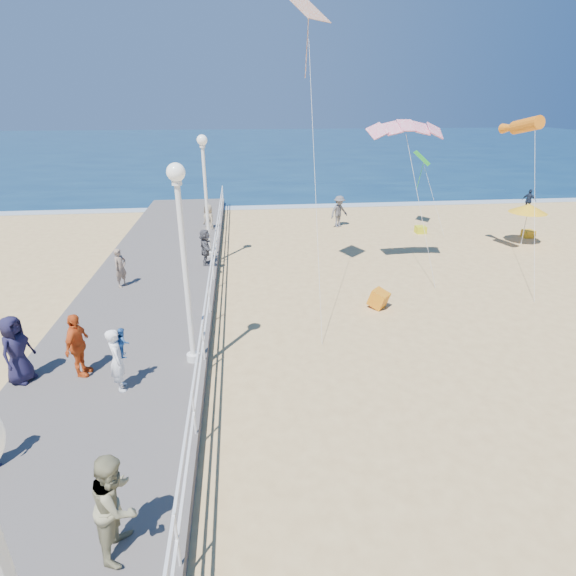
{
  "coord_description": "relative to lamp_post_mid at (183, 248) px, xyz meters",
  "views": [
    {
      "loc": [
        -3.9,
        -10.9,
        7.07
      ],
      "look_at": [
        -2.5,
        2.0,
        1.6
      ],
      "focal_mm": 28.0,
      "sensor_mm": 36.0,
      "label": 1
    }
  ],
  "objects": [
    {
      "name": "ground",
      "position": [
        5.35,
        0.0,
        -3.66
      ],
      "size": [
        160.0,
        160.0,
        0.0
      ],
      "primitive_type": "plane",
      "color": "#D9B571",
      "rests_on": "ground"
    },
    {
      "name": "ocean",
      "position": [
        5.35,
        65.0,
        -3.65
      ],
      "size": [
        160.0,
        90.0,
        0.05
      ],
      "primitive_type": "cube",
      "color": "#0C2949",
      "rests_on": "ground"
    },
    {
      "name": "surf_line",
      "position": [
        5.35,
        20.5,
        -3.63
      ],
      "size": [
        160.0,
        1.2,
        0.04
      ],
      "primitive_type": "cube",
      "color": "silver",
      "rests_on": "ground"
    },
    {
      "name": "boardwalk",
      "position": [
        -2.15,
        0.0,
        -3.46
      ],
      "size": [
        5.0,
        44.0,
        0.4
      ],
      "primitive_type": "cube",
      "color": "#635D59",
      "rests_on": "ground"
    },
    {
      "name": "railing",
      "position": [
        0.3,
        0.0,
        -2.41
      ],
      "size": [
        0.05,
        42.0,
        0.55
      ],
      "color": "white",
      "rests_on": "boardwalk"
    },
    {
      "name": "lamp_post_mid",
      "position": [
        0.0,
        0.0,
        0.0
      ],
      "size": [
        0.44,
        0.44,
        5.32
      ],
      "color": "white",
      "rests_on": "boardwalk"
    },
    {
      "name": "lamp_post_far",
      "position": [
        0.0,
        9.0,
        0.0
      ],
      "size": [
        0.44,
        0.44,
        5.32
      ],
      "color": "white",
      "rests_on": "boardwalk"
    },
    {
      "name": "woman_holding_toddler",
      "position": [
        -1.66,
        -1.14,
        -2.44
      ],
      "size": [
        0.54,
        0.69,
        1.65
      ],
      "primitive_type": "imported",
      "rotation": [
        0.0,
        0.0,
        1.84
      ],
      "color": "white",
      "rests_on": "boardwalk"
    },
    {
      "name": "toddler_held",
      "position": [
        -1.51,
        -0.99,
        -2.04
      ],
      "size": [
        0.37,
        0.43,
        0.75
      ],
      "primitive_type": "imported",
      "rotation": [
        0.0,
        0.0,
        1.84
      ],
      "color": "#2E63AC",
      "rests_on": "boardwalk"
    },
    {
      "name": "spectator_1",
      "position": [
        -0.63,
        -5.57,
        -2.34
      ],
      "size": [
        0.78,
        0.96,
        1.85
      ],
      "primitive_type": "imported",
      "rotation": [
        0.0,
        0.0,
        1.47
      ],
      "color": "gray",
      "rests_on": "boardwalk"
    },
    {
      "name": "spectator_3",
      "position": [
        -2.82,
        -0.39,
        -2.39
      ],
      "size": [
        0.59,
        1.07,
        1.73
      ],
      "primitive_type": "imported",
      "rotation": [
        0.0,
        0.0,
        1.4
      ],
      "color": "#D1501A",
      "rests_on": "boardwalk"
    },
    {
      "name": "spectator_4",
      "position": [
        -4.25,
        -0.51,
        -2.35
      ],
      "size": [
        0.82,
        1.02,
        1.81
      ],
      "primitive_type": "imported",
      "rotation": [
        0.0,
        0.0,
        1.25
      ],
      "color": "#191733",
      "rests_on": "boardwalk"
    },
    {
      "name": "spectator_5",
      "position": [
        -0.1,
        7.91,
        -2.48
      ],
      "size": [
        0.57,
        1.48,
        1.57
      ],
      "primitive_type": "imported",
      "rotation": [
        0.0,
        0.0,
        1.64
      ],
      "color": "#4F4F53",
      "rests_on": "boardwalk"
    },
    {
      "name": "spectator_6",
      "position": [
        -3.16,
        5.71,
        -2.51
      ],
      "size": [
        0.59,
        0.66,
        1.51
      ],
      "primitive_type": "imported",
      "rotation": [
        0.0,
        0.0,
        1.03
      ],
      "color": "#88725E",
      "rests_on": "boardwalk"
    },
    {
      "name": "beach_walker_a",
      "position": [
        7.3,
        14.89,
        -2.73
      ],
      "size": [
        1.38,
        1.19,
        1.86
      ],
      "primitive_type": "imported",
      "rotation": [
        0.0,
        0.0,
        0.51
      ],
      "color": "#55555A",
      "rests_on": "ground"
    },
    {
      "name": "beach_walker_b",
      "position": [
        20.84,
        17.29,
        -2.9
      ],
      "size": [
        0.89,
        0.9,
        1.53
      ],
      "primitive_type": "imported",
      "rotation": [
        0.0,
        0.0,
        2.35
      ],
      "color": "#192338",
      "rests_on": "ground"
    },
    {
      "name": "beach_walker_c",
      "position": [
        -0.29,
        13.93,
        -2.8
      ],
      "size": [
        0.92,
        1.01,
        1.73
      ],
      "primitive_type": "imported",
      "rotation": [
        0.0,
        0.0,
        -0.99
      ],
      "color": "gray",
      "rests_on": "ground"
    },
    {
      "name": "box_kite",
      "position": [
        6.34,
        3.55,
        -3.36
      ],
      "size": [
        0.89,
        0.89,
        0.74
      ],
      "primitive_type": "cube",
      "rotation": [
        0.31,
        0.0,
        0.81
      ],
      "color": "#D4490C",
      "rests_on": "ground"
    },
    {
      "name": "beach_umbrella",
      "position": [
        16.17,
        10.4,
        -1.75
      ],
      "size": [
        1.9,
        1.9,
        2.14
      ],
      "color": "white",
      "rests_on": "ground"
    },
    {
      "name": "beach_chair_left",
      "position": [
        11.66,
        13.03,
        -3.46
      ],
      "size": [
        0.55,
        0.55,
        0.4
      ],
      "primitive_type": "cube",
      "color": "#D2D816",
      "rests_on": "ground"
    },
    {
      "name": "beach_chair_right",
      "position": [
        17.28,
        11.58,
        -3.46
      ],
      "size": [
        0.55,
        0.55,
        0.4
      ],
      "primitive_type": "cube",
      "color": "gold",
      "rests_on": "ground"
    },
    {
      "name": "kite_parafoil",
      "position": [
        8.09,
        7.16,
        2.46
      ],
      "size": [
        3.07,
        0.94,
        0.65
      ],
      "primitive_type": null,
      "rotation": [
        0.44,
        0.0,
        0.0
      ],
      "color": "#D71948"
    },
    {
      "name": "kite_windsock",
      "position": [
        13.52,
        7.83,
        2.41
      ],
      "size": [
        0.96,
        2.43,
        1.03
      ],
      "primitive_type": "cylinder",
      "rotation": [
        1.36,
        0.0,
        0.17
      ],
      "color": "orange"
    },
    {
      "name": "kite_diamond_green",
      "position": [
        11.81,
        14.33,
        0.34
      ],
      "size": [
        1.32,
        1.41,
        0.73
      ],
      "primitive_type": "cube",
      "rotation": [
        0.69,
        0.0,
        1.04
      ],
      "color": "green"
    },
    {
      "name": "kite_diamond_redwhite",
      "position": [
        3.87,
        5.64,
        6.1
      ],
      "size": [
        1.64,
        1.64,
        0.8
      ],
      "primitive_type": "cube",
      "rotation": [
        0.66,
        0.0,
        0.78
      ],
      "color": "#BF4F16"
    }
  ]
}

